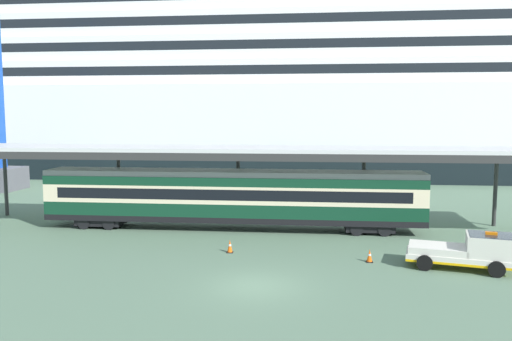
# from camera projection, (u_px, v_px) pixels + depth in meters

# --- Properties ---
(ground_plane) EXTENTS (400.00, 400.00, 0.00)m
(ground_plane) POSITION_uv_depth(u_px,v_px,m) (256.00, 286.00, 23.40)
(ground_plane) COLOR #56735B
(cruise_ship) EXTENTS (158.01, 22.14, 33.98)m
(cruise_ship) POSITION_uv_depth(u_px,v_px,m) (347.00, 92.00, 68.91)
(cruise_ship) COLOR black
(cruise_ship) RESTS_ON ground
(platform_canopy) EXTENTS (46.33, 5.87, 5.72)m
(platform_canopy) POSITION_uv_depth(u_px,v_px,m) (233.00, 150.00, 35.11)
(platform_canopy) COLOR silver
(platform_canopy) RESTS_ON ground
(train_carriage) EXTENTS (25.98, 2.81, 4.11)m
(train_carriage) POSITION_uv_depth(u_px,v_px,m) (232.00, 196.00, 35.04)
(train_carriage) COLOR black
(train_carriage) RESTS_ON ground
(service_truck) EXTENTS (5.53, 3.16, 2.02)m
(service_truck) POSITION_uv_depth(u_px,v_px,m) (470.00, 250.00, 25.88)
(service_truck) COLOR silver
(service_truck) RESTS_ON ground
(traffic_cone_near) EXTENTS (0.36, 0.36, 0.77)m
(traffic_cone_near) POSITION_uv_depth(u_px,v_px,m) (230.00, 246.00, 29.13)
(traffic_cone_near) COLOR black
(traffic_cone_near) RESTS_ON ground
(traffic_cone_mid) EXTENTS (0.36, 0.36, 0.71)m
(traffic_cone_mid) POSITION_uv_depth(u_px,v_px,m) (370.00, 256.00, 27.22)
(traffic_cone_mid) COLOR black
(traffic_cone_mid) RESTS_ON ground
(dockside_crane) EXTENTS (17.92, 4.40, 58.91)m
(dockside_crane) POSITION_uv_depth(u_px,v_px,m) (0.00, 15.00, 52.20)
(dockside_crane) COLOR #595960
(dockside_crane) RESTS_ON ground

